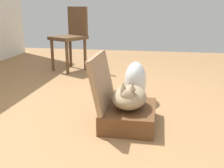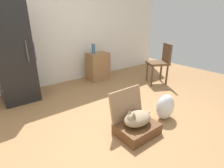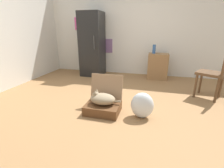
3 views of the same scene
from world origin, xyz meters
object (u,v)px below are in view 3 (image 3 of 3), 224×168
(suitcase_base, at_px, (103,108))
(plastic_bag_white, at_px, (142,105))
(cat, at_px, (102,99))
(vase_tall, at_px, (154,49))
(side_table, at_px, (158,66))
(chair, at_px, (215,73))
(refrigerator, at_px, (92,45))

(suitcase_base, distance_m, plastic_bag_white, 0.63)
(cat, xyz_separation_m, plastic_bag_white, (0.63, 0.01, -0.04))
(vase_tall, bearing_deg, side_table, 10.14)
(cat, bearing_deg, chair, 30.10)
(plastic_bag_white, height_order, chair, chair)
(side_table, height_order, vase_tall, vase_tall)
(cat, bearing_deg, suitcase_base, -2.14)
(suitcase_base, relative_size, chair, 0.58)
(suitcase_base, distance_m, vase_tall, 2.41)
(suitcase_base, height_order, vase_tall, vase_tall)
(suitcase_base, relative_size, cat, 1.11)
(refrigerator, bearing_deg, suitcase_base, -65.16)
(suitcase_base, distance_m, refrigerator, 2.51)
(suitcase_base, distance_m, chair, 2.20)
(suitcase_base, bearing_deg, side_table, 69.14)
(cat, relative_size, side_table, 0.71)
(cat, distance_m, vase_tall, 2.37)
(cat, bearing_deg, vase_tall, 71.71)
(vase_tall, bearing_deg, chair, -43.74)
(chair, bearing_deg, suitcase_base, -31.12)
(plastic_bag_white, xyz_separation_m, chair, (1.24, 1.08, 0.32))
(refrigerator, xyz_separation_m, vase_tall, (1.71, 0.03, -0.08))
(suitcase_base, xyz_separation_m, cat, (-0.01, 0.00, 0.17))
(side_table, distance_m, chair, 1.53)
(suitcase_base, bearing_deg, vase_tall, 71.95)
(vase_tall, bearing_deg, plastic_bag_white, -92.38)
(side_table, relative_size, chair, 0.73)
(refrigerator, relative_size, vase_tall, 7.64)
(cat, height_order, chair, chair)
(vase_tall, distance_m, chair, 1.61)
(suitcase_base, xyz_separation_m, plastic_bag_white, (0.62, 0.01, 0.13))
(refrigerator, distance_m, side_table, 1.92)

